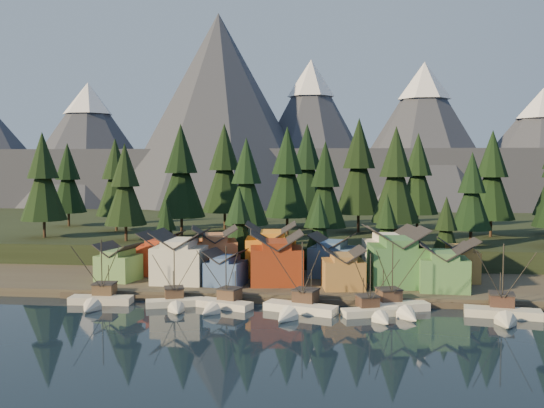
# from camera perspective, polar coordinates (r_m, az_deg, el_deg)

# --- Properties ---
(ground) EXTENTS (500.00, 500.00, 0.00)m
(ground) POSITION_cam_1_polar(r_m,az_deg,el_deg) (90.49, 0.20, -11.54)
(ground) COLOR black
(ground) RESTS_ON ground
(shore_strip) EXTENTS (400.00, 50.00, 1.50)m
(shore_strip) POSITION_cam_1_polar(r_m,az_deg,el_deg) (129.17, 2.20, -6.52)
(shore_strip) COLOR #3C352C
(shore_strip) RESTS_ON ground
(hillside) EXTENTS (420.00, 100.00, 6.00)m
(hillside) POSITION_cam_1_polar(r_m,az_deg,el_deg) (178.20, 3.45, -2.91)
(hillside) COLOR black
(hillside) RESTS_ON ground
(dock) EXTENTS (80.00, 4.00, 1.00)m
(dock) POSITION_cam_1_polar(r_m,az_deg,el_deg) (106.28, 1.21, -8.93)
(dock) COLOR #4B4336
(dock) RESTS_ON ground
(mountain_ridge) EXTENTS (560.00, 190.00, 90.00)m
(mountain_ridge) POSITION_cam_1_polar(r_m,az_deg,el_deg) (300.60, 3.98, 4.25)
(mountain_ridge) COLOR #3F4251
(mountain_ridge) RESTS_ON ground
(boat_0) EXTENTS (11.03, 11.92, 12.21)m
(boat_0) POSITION_cam_1_polar(r_m,az_deg,el_deg) (107.50, -16.03, -7.96)
(boat_0) COLOR beige
(boat_0) RESTS_ON ground
(boat_1) EXTENTS (10.27, 10.67, 10.86)m
(boat_1) POSITION_cam_1_polar(r_m,az_deg,el_deg) (103.26, -9.10, -8.50)
(boat_1) COLOR beige
(boat_1) RESTS_ON ground
(boat_2) EXTENTS (10.16, 10.67, 11.49)m
(boat_2) POSITION_cam_1_polar(r_m,az_deg,el_deg) (101.06, -4.83, -8.62)
(boat_2) COLOR beige
(boat_2) RESTS_ON ground
(boat_3) EXTENTS (12.66, 13.13, 12.61)m
(boat_3) POSITION_cam_1_polar(r_m,az_deg,el_deg) (97.78, 2.38, -9.01)
(boat_3) COLOR white
(boat_3) RESTS_ON ground
(boat_4) EXTENTS (9.95, 10.39, 10.88)m
(boat_4) POSITION_cam_1_polar(r_m,az_deg,el_deg) (97.05, 9.58, -9.28)
(boat_4) COLOR silver
(boat_4) RESTS_ON ground
(boat_5) EXTENTS (12.19, 12.63, 12.33)m
(boat_5) POSITION_cam_1_polar(r_m,az_deg,el_deg) (100.53, 11.72, -8.75)
(boat_5) COLOR white
(boat_5) RESTS_ON ground
(boat_6) EXTENTS (12.14, 12.92, 12.77)m
(boat_6) POSITION_cam_1_polar(r_m,az_deg,el_deg) (101.09, 20.97, -8.79)
(boat_6) COLOR beige
(boat_6) RESTS_ON ground
(house_front_0) EXTENTS (8.51, 8.22, 7.16)m
(house_front_0) POSITION_cam_1_polar(r_m,az_deg,el_deg) (120.51, -14.26, -5.21)
(house_front_0) COLOR #558246
(house_front_0) RESTS_ON shore_strip
(house_front_1) EXTENTS (9.71, 9.34, 9.84)m
(house_front_1) POSITION_cam_1_polar(r_m,az_deg,el_deg) (115.86, -8.63, -4.79)
(house_front_1) COLOR beige
(house_front_1) RESTS_ON shore_strip
(house_front_2) EXTENTS (7.83, 7.87, 6.51)m
(house_front_2) POSITION_cam_1_polar(r_m,az_deg,el_deg) (112.69, -4.40, -5.91)
(house_front_2) COLOR #3B588C
(house_front_2) RESTS_ON shore_strip
(house_front_3) EXTENTS (10.85, 10.47, 9.77)m
(house_front_3) POSITION_cam_1_polar(r_m,az_deg,el_deg) (113.36, 0.41, -4.96)
(house_front_3) COLOR maroon
(house_front_3) RESTS_ON shore_strip
(house_front_4) EXTENTS (8.20, 8.68, 7.37)m
(house_front_4) POSITION_cam_1_polar(r_m,az_deg,el_deg) (110.39, 6.71, -5.89)
(house_front_4) COLOR #A17239
(house_front_4) RESTS_ON shore_strip
(house_front_5) EXTENTS (11.10, 10.29, 10.67)m
(house_front_5) POSITION_cam_1_polar(r_m,az_deg,el_deg) (113.70, 11.76, -4.78)
(house_front_5) COLOR #407741
(house_front_5) RESTS_ON shore_strip
(house_front_6) EXTENTS (8.71, 8.26, 8.44)m
(house_front_6) POSITION_cam_1_polar(r_m,az_deg,el_deg) (111.87, 15.81, -5.59)
(house_front_6) COLOR #4B8146
(house_front_6) RESTS_ON shore_strip
(house_back_0) EXTENTS (8.33, 8.03, 8.66)m
(house_back_0) POSITION_cam_1_polar(r_m,az_deg,el_deg) (124.77, -10.39, -4.48)
(house_back_0) COLOR #9D3018
(house_back_0) RESTS_ON shore_strip
(house_back_1) EXTENTS (10.63, 10.71, 9.89)m
(house_back_1) POSITION_cam_1_polar(r_m,az_deg,el_deg) (121.52, -5.43, -4.35)
(house_back_1) COLOR #B0683E
(house_back_1) RESTS_ON shore_strip
(house_back_2) EXTENTS (10.84, 10.11, 10.58)m
(house_back_2) POSITION_cam_1_polar(r_m,az_deg,el_deg) (122.19, -0.10, -4.12)
(house_back_2) COLOR orange
(house_back_2) RESTS_ON shore_strip
(house_back_3) EXTENTS (9.90, 9.20, 8.58)m
(house_back_3) POSITION_cam_1_polar(r_m,az_deg,el_deg) (120.96, 5.71, -4.72)
(house_back_3) COLOR #3D5F91
(house_back_3) RESTS_ON shore_strip
(house_back_4) EXTENTS (10.58, 10.26, 10.22)m
(house_back_4) POSITION_cam_1_polar(r_m,az_deg,el_deg) (121.15, 10.97, -4.35)
(house_back_4) COLOR silver
(house_back_4) RESTS_ON shore_strip
(house_back_5) EXTENTS (7.20, 7.29, 8.06)m
(house_back_5) POSITION_cam_1_polar(r_m,az_deg,el_deg) (121.45, 17.13, -4.97)
(house_back_5) COLOR olive
(house_back_5) RESTS_ON shore_strip
(tree_hill_0) EXTENTS (10.99, 10.99, 25.60)m
(tree_hill_0) POSITION_cam_1_polar(r_m,az_deg,el_deg) (156.20, -20.74, 2.14)
(tree_hill_0) COLOR #332319
(tree_hill_0) RESTS_ON hillside
(tree_hill_1) EXTENTS (10.57, 10.57, 24.63)m
(tree_hill_1) POSITION_cam_1_polar(r_m,az_deg,el_deg) (165.89, -14.50, 2.17)
(tree_hill_1) COLOR #332319
(tree_hill_1) RESTS_ON hillside
(tree_hill_2) EXTENTS (9.70, 9.70, 22.60)m
(tree_hill_2) POSITION_cam_1_polar(r_m,az_deg,el_deg) (143.69, -13.64, 1.50)
(tree_hill_2) COLOR #332319
(tree_hill_2) RESTS_ON hillside
(tree_hill_3) EXTENTS (11.93, 11.93, 27.80)m
(tree_hill_3) POSITION_cam_1_polar(r_m,az_deg,el_deg) (152.00, -8.55, 2.76)
(tree_hill_3) COLOR #332319
(tree_hill_3) RESTS_ON hillside
(tree_hill_4) EXTENTS (12.36, 12.36, 28.78)m
(tree_hill_4) POSITION_cam_1_polar(r_m,az_deg,el_deg) (164.79, -4.49, 3.06)
(tree_hill_4) COLOR #332319
(tree_hill_4) RESTS_ON hillside
(tree_hill_5) EXTENTS (10.26, 10.26, 23.89)m
(tree_hill_5) POSITION_cam_1_polar(r_m,az_deg,el_deg) (138.49, -2.42, 1.81)
(tree_hill_5) COLOR #332319
(tree_hill_5) RESTS_ON hillside
(tree_hill_6) EXTENTS (11.70, 11.70, 27.27)m
(tree_hill_6) POSITION_cam_1_polar(r_m,az_deg,el_deg) (152.33, 1.45, 2.69)
(tree_hill_6) COLOR #332319
(tree_hill_6) RESTS_ON hillside
(tree_hill_7) EXTENTS (9.83, 9.83, 22.90)m
(tree_hill_7) POSITION_cam_1_polar(r_m,az_deg,el_deg) (134.84, 5.03, 1.51)
(tree_hill_7) COLOR #332319
(tree_hill_7) RESTS_ON hillside
(tree_hill_8) EXTENTS (12.76, 12.76, 29.72)m
(tree_hill_8) POSITION_cam_1_polar(r_m,az_deg,el_deg) (158.74, 8.17, 3.19)
(tree_hill_8) COLOR #332319
(tree_hill_8) RESTS_ON hillside
(tree_hill_9) EXTENTS (11.40, 11.40, 26.56)m
(tree_hill_9) POSITION_cam_1_polar(r_m,az_deg,el_deg) (142.25, 11.57, 2.38)
(tree_hill_9) COLOR #332319
(tree_hill_9) RESTS_ON hillside
(tree_hill_10) EXTENTS (11.24, 11.24, 26.19)m
(tree_hill_10) POSITION_cam_1_polar(r_m,az_deg,el_deg) (167.94, 13.56, 2.50)
(tree_hill_10) COLOR #332319
(tree_hill_10) RESTS_ON hillside
(tree_hill_11) EXTENTS (8.83, 8.83, 20.56)m
(tree_hill_11) POSITION_cam_1_polar(r_m,az_deg,el_deg) (139.73, 18.28, 0.89)
(tree_hill_11) COLOR #332319
(tree_hill_11) RESTS_ON hillside
(tree_hill_12) EXTENTS (11.21, 11.21, 26.12)m
(tree_hill_12) POSITION_cam_1_polar(r_m,az_deg,el_deg) (156.96, 19.99, 2.27)
(tree_hill_12) COLOR #332319
(tree_hill_12) RESTS_ON hillside
(tree_hill_15) EXTENTS (12.42, 12.42, 28.94)m
(tree_hill_15) POSITION_cam_1_polar(r_m,az_deg,el_deg) (168.97, 3.32, 3.12)
(tree_hill_15) COLOR #332319
(tree_hill_15) RESTS_ON hillside
(tree_hill_16) EXTENTS (10.21, 10.21, 23.79)m
(tree_hill_16) POSITION_cam_1_polar(r_m,az_deg,el_deg) (182.19, -18.65, 2.09)
(tree_hill_16) COLOR #332319
(tree_hill_16) RESTS_ON hillside
(tree_shore_0) EXTENTS (6.25, 6.25, 14.57)m
(tree_shore_0) POSITION_cam_1_polar(r_m,az_deg,el_deg) (132.99, -9.92, -2.48)
(tree_shore_0) COLOR #332319
(tree_shore_0) RESTS_ON shore_strip
(tree_shore_1) EXTENTS (7.53, 7.53, 17.53)m
(tree_shore_1) POSITION_cam_1_polar(r_m,az_deg,el_deg) (129.19, -3.11, -1.89)
(tree_shore_1) COLOR #332319
(tree_shore_1) RESTS_ON shore_strip
(tree_shore_2) EXTENTS (7.00, 7.00, 16.30)m
(tree_shore_2) POSITION_cam_1_polar(r_m,az_deg,el_deg) (127.50, 4.45, -2.28)
(tree_shore_2) COLOR #332319
(tree_shore_2) RESTS_ON shore_strip
(tree_shore_3) EXTENTS (7.01, 7.01, 16.33)m
(tree_shore_3) POSITION_cam_1_polar(r_m,az_deg,el_deg) (127.74, 10.74, -2.32)
(tree_shore_3) COLOR #332319
(tree_shore_3) RESTS_ON shore_strip
(tree_shore_4) EXTENTS (6.78, 6.78, 15.79)m
(tree_shore_4) POSITION_cam_1_polar(r_m,az_deg,el_deg) (129.20, 16.06, -2.46)
(tree_shore_4) COLOR #332319
(tree_shore_4) RESTS_ON shore_strip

